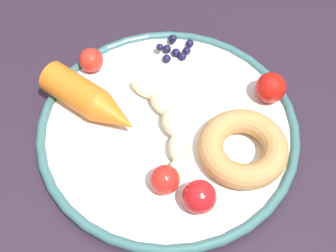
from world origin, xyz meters
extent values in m
cube|color=#2B1E2C|center=(0.00, 0.00, 0.71)|extent=(0.97, 0.93, 0.03)
cube|color=#271732|center=(0.42, -0.41, 0.35)|extent=(0.05, 0.05, 0.70)
cylinder|color=white|center=(-0.05, 0.03, 0.73)|extent=(0.32, 0.32, 0.01)
torus|color=#396869|center=(-0.05, 0.03, 0.74)|extent=(0.33, 0.33, 0.01)
ellipsoid|color=#F7ECB6|center=(-0.12, 0.04, 0.75)|extent=(0.05, 0.04, 0.02)
ellipsoid|color=#F7ECB6|center=(-0.09, 0.03, 0.75)|extent=(0.05, 0.03, 0.02)
ellipsoid|color=#F7ECB6|center=(-0.06, 0.03, 0.76)|extent=(0.05, 0.03, 0.03)
ellipsoid|color=#F7ECB6|center=(-0.02, 0.04, 0.75)|extent=(0.05, 0.04, 0.02)
ellipsoid|color=#F7ECB6|center=(0.01, 0.05, 0.75)|extent=(0.04, 0.04, 0.02)
cylinder|color=orange|center=(0.01, 0.14, 0.76)|extent=(0.09, 0.09, 0.04)
cone|color=orange|center=(-0.04, 0.10, 0.76)|extent=(0.07, 0.07, 0.04)
torus|color=tan|center=(-0.11, -0.05, 0.76)|extent=(0.13, 0.13, 0.03)
sphere|color=#191638|center=(0.06, 0.01, 0.75)|extent=(0.01, 0.01, 0.01)
sphere|color=#191638|center=(0.07, 0.01, 0.75)|extent=(0.01, 0.01, 0.01)
sphere|color=#191638|center=(0.06, -0.01, 0.75)|extent=(0.01, 0.01, 0.01)
sphere|color=#191638|center=(0.07, 0.00, 0.75)|extent=(0.01, 0.01, 0.01)
sphere|color=#191638|center=(0.09, 0.00, 0.75)|extent=(0.01, 0.01, 0.01)
sphere|color=#191638|center=(0.07, -0.02, 0.75)|extent=(0.01, 0.01, 0.01)
sphere|color=#191638|center=(0.08, -0.02, 0.75)|extent=(0.01, 0.01, 0.01)
sphere|color=#191638|center=(0.09, 0.00, 0.76)|extent=(0.01, 0.01, 0.01)
sphere|color=#191638|center=(0.07, 0.02, 0.76)|extent=(0.01, 0.01, 0.01)
sphere|color=red|center=(0.06, 0.12, 0.76)|extent=(0.03, 0.03, 0.03)
sphere|color=red|center=(-0.03, -0.11, 0.76)|extent=(0.04, 0.04, 0.04)
sphere|color=red|center=(-0.16, 0.02, 0.76)|extent=(0.04, 0.04, 0.04)
sphere|color=red|center=(-0.13, 0.05, 0.76)|extent=(0.03, 0.03, 0.03)
camera|label=1|loc=(-0.36, 0.09, 1.21)|focal=47.25mm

